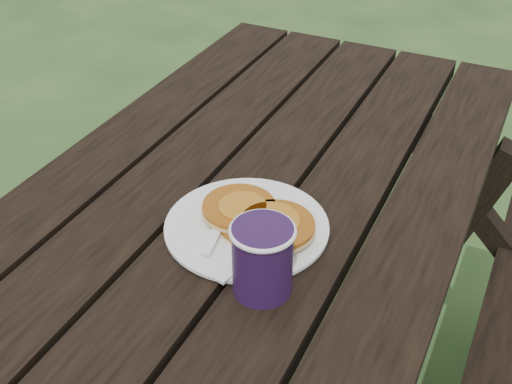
% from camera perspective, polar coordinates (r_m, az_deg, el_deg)
% --- Properties ---
extents(plate, '(0.30, 0.30, 0.01)m').
position_cam_1_polar(plate, '(1.04, -0.83, -3.15)').
color(plate, white).
rests_on(plate, picnic_table).
extents(pancake_stack, '(0.20, 0.14, 0.04)m').
position_cam_1_polar(pancake_stack, '(1.03, 0.17, -2.38)').
color(pancake_stack, '#A85912').
rests_on(pancake_stack, plate).
extents(knife, '(0.05, 0.18, 0.00)m').
position_cam_1_polar(knife, '(0.99, -0.05, -5.07)').
color(knife, white).
rests_on(knife, plate).
extents(fork, '(0.06, 0.16, 0.01)m').
position_cam_1_polar(fork, '(1.01, -3.57, -3.58)').
color(fork, white).
rests_on(fork, plate).
extents(coffee_cup, '(0.09, 0.09, 0.11)m').
position_cam_1_polar(coffee_cup, '(0.90, 0.58, -5.70)').
color(coffee_cup, '#281139').
rests_on(coffee_cup, picnic_table).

